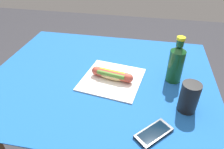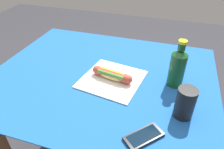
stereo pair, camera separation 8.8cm
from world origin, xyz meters
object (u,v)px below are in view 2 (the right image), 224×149
object	(u,v)px
cell_phone	(144,136)
soda_bottle	(177,67)
drinking_cup	(185,103)
hot_dog	(112,75)

from	to	relation	value
cell_phone	soda_bottle	distance (m)	0.35
drinking_cup	hot_dog	bearing A→B (deg)	-22.54
hot_dog	drinking_cup	size ratio (longest dim) A/B	1.63
soda_bottle	drinking_cup	xyz separation A→B (m)	(-0.04, 0.19, -0.03)
hot_dog	cell_phone	size ratio (longest dim) A/B	1.42
cell_phone	drinking_cup	bearing A→B (deg)	-129.05
hot_dog	soda_bottle	size ratio (longest dim) A/B	0.92
cell_phone	soda_bottle	bearing A→B (deg)	-102.93
hot_dog	cell_phone	world-z (taller)	hot_dog
hot_dog	soda_bottle	bearing A→B (deg)	-168.93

